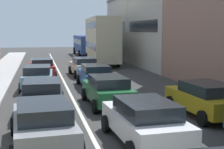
{
  "coord_description": "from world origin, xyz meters",
  "views": [
    {
      "loc": [
        -3.48,
        -3.64,
        3.76
      ],
      "look_at": [
        0.0,
        12.0,
        1.6
      ],
      "focal_mm": 53.41,
      "sensor_mm": 36.0,
      "label": 1
    }
  ],
  "objects_px": {
    "sedan_left_lane_third": "(42,94)",
    "sedan_right_lane_behind_truck": "(205,98)",
    "coupe_centre_lane_fourth": "(95,75)",
    "sedan_centre_lane_second": "(144,120)",
    "sedan_left_lane_fourth": "(38,76)",
    "sedan_left_lane_fifth": "(42,67)",
    "hatchback_centre_lane_third": "(107,90)",
    "bus_far_queue_secondary": "(85,43)",
    "bus_mid_queue_primary": "(101,38)",
    "wagon_left_lane_second": "(43,123)",
    "sedan_centre_lane_fifth": "(84,66)"
  },
  "relations": [
    {
      "from": "sedan_left_lane_fifth",
      "to": "bus_far_queue_secondary",
      "type": "bearing_deg",
      "value": -19.5
    },
    {
      "from": "sedan_centre_lane_second",
      "to": "hatchback_centre_lane_third",
      "type": "relative_size",
      "value": 1.01
    },
    {
      "from": "wagon_left_lane_second",
      "to": "bus_mid_queue_primary",
      "type": "relative_size",
      "value": 0.42
    },
    {
      "from": "coupe_centre_lane_fourth",
      "to": "sedan_centre_lane_fifth",
      "type": "xyz_separation_m",
      "value": [
        0.04,
        5.78,
        0.0
      ]
    },
    {
      "from": "sedan_centre_lane_fifth",
      "to": "sedan_left_lane_fifth",
      "type": "height_order",
      "value": "same"
    },
    {
      "from": "sedan_left_lane_third",
      "to": "bus_mid_queue_primary",
      "type": "distance_m",
      "value": 21.57
    },
    {
      "from": "sedan_left_lane_third",
      "to": "sedan_centre_lane_fifth",
      "type": "distance_m",
      "value": 12.26
    },
    {
      "from": "sedan_left_lane_fifth",
      "to": "sedan_right_lane_behind_truck",
      "type": "bearing_deg",
      "value": -156.61
    },
    {
      "from": "coupe_centre_lane_fourth",
      "to": "sedan_centre_lane_fifth",
      "type": "height_order",
      "value": "same"
    },
    {
      "from": "coupe_centre_lane_fourth",
      "to": "hatchback_centre_lane_third",
      "type": "bearing_deg",
      "value": 176.22
    },
    {
      "from": "hatchback_centre_lane_third",
      "to": "bus_mid_queue_primary",
      "type": "bearing_deg",
      "value": -11.79
    },
    {
      "from": "sedan_centre_lane_second",
      "to": "sedan_centre_lane_fifth",
      "type": "height_order",
      "value": "same"
    },
    {
      "from": "sedan_left_lane_fifth",
      "to": "bus_mid_queue_primary",
      "type": "relative_size",
      "value": 0.41
    },
    {
      "from": "wagon_left_lane_second",
      "to": "sedan_right_lane_behind_truck",
      "type": "xyz_separation_m",
      "value": [
        6.97,
        2.46,
        0.0
      ]
    },
    {
      "from": "wagon_left_lane_second",
      "to": "sedan_right_lane_behind_truck",
      "type": "relative_size",
      "value": 1.0
    },
    {
      "from": "sedan_centre_lane_second",
      "to": "bus_far_queue_secondary",
      "type": "height_order",
      "value": "bus_far_queue_secondary"
    },
    {
      "from": "sedan_centre_lane_second",
      "to": "sedan_left_lane_fourth",
      "type": "height_order",
      "value": "same"
    },
    {
      "from": "coupe_centre_lane_fourth",
      "to": "sedan_left_lane_fifth",
      "type": "bearing_deg",
      "value": 30.58
    },
    {
      "from": "sedan_right_lane_behind_truck",
      "to": "bus_mid_queue_primary",
      "type": "xyz_separation_m",
      "value": [
        -0.27,
        22.8,
        2.03
      ]
    },
    {
      "from": "coupe_centre_lane_fourth",
      "to": "sedan_centre_lane_second",
      "type": "bearing_deg",
      "value": 178.07
    },
    {
      "from": "wagon_left_lane_second",
      "to": "bus_far_queue_secondary",
      "type": "bearing_deg",
      "value": -13.73
    },
    {
      "from": "sedan_centre_lane_second",
      "to": "coupe_centre_lane_fourth",
      "type": "distance_m",
      "value": 11.19
    },
    {
      "from": "bus_far_queue_secondary",
      "to": "sedan_right_lane_behind_truck",
      "type": "bearing_deg",
      "value": -179.34
    },
    {
      "from": "sedan_left_lane_fourth",
      "to": "sedan_right_lane_behind_truck",
      "type": "relative_size",
      "value": 1.0
    },
    {
      "from": "coupe_centre_lane_fourth",
      "to": "bus_mid_queue_primary",
      "type": "relative_size",
      "value": 0.41
    },
    {
      "from": "sedan_right_lane_behind_truck",
      "to": "sedan_left_lane_fourth",
      "type": "bearing_deg",
      "value": 36.74
    },
    {
      "from": "sedan_left_lane_third",
      "to": "sedan_right_lane_behind_truck",
      "type": "height_order",
      "value": "same"
    },
    {
      "from": "wagon_left_lane_second",
      "to": "hatchback_centre_lane_third",
      "type": "relative_size",
      "value": 1.01
    },
    {
      "from": "sedan_right_lane_behind_truck",
      "to": "bus_mid_queue_primary",
      "type": "relative_size",
      "value": 0.41
    },
    {
      "from": "sedan_left_lane_fifth",
      "to": "wagon_left_lane_second",
      "type": "bearing_deg",
      "value": 176.78
    },
    {
      "from": "sedan_left_lane_fourth",
      "to": "sedan_right_lane_behind_truck",
      "type": "height_order",
      "value": "same"
    },
    {
      "from": "sedan_left_lane_fourth",
      "to": "sedan_centre_lane_fifth",
      "type": "height_order",
      "value": "same"
    },
    {
      "from": "sedan_centre_lane_second",
      "to": "sedan_left_lane_third",
      "type": "distance_m",
      "value": 6.15
    },
    {
      "from": "sedan_left_lane_fifth",
      "to": "bus_far_queue_secondary",
      "type": "xyz_separation_m",
      "value": [
        6.63,
        21.98,
        0.96
      ]
    },
    {
      "from": "bus_mid_queue_primary",
      "to": "bus_far_queue_secondary",
      "type": "height_order",
      "value": "bus_mid_queue_primary"
    },
    {
      "from": "sedan_centre_lane_second",
      "to": "sedan_centre_lane_fifth",
      "type": "bearing_deg",
      "value": -3.81
    },
    {
      "from": "sedan_left_lane_third",
      "to": "sedan_right_lane_behind_truck",
      "type": "xyz_separation_m",
      "value": [
        6.94,
        -2.38,
        0.0
      ]
    },
    {
      "from": "wagon_left_lane_second",
      "to": "sedan_centre_lane_fifth",
      "type": "bearing_deg",
      "value": -15.85
    },
    {
      "from": "sedan_centre_lane_second",
      "to": "coupe_centre_lane_fourth",
      "type": "xyz_separation_m",
      "value": [
        0.26,
        11.19,
        0.0
      ]
    },
    {
      "from": "wagon_left_lane_second",
      "to": "sedan_centre_lane_fifth",
      "type": "xyz_separation_m",
      "value": [
        3.56,
        16.59,
        0.0
      ]
    },
    {
      "from": "sedan_centre_lane_second",
      "to": "sedan_left_lane_fifth",
      "type": "distance_m",
      "value": 17.07
    },
    {
      "from": "sedan_left_lane_fifth",
      "to": "bus_far_queue_secondary",
      "type": "distance_m",
      "value": 22.98
    },
    {
      "from": "hatchback_centre_lane_third",
      "to": "sedan_left_lane_fifth",
      "type": "bearing_deg",
      "value": 13.76
    },
    {
      "from": "hatchback_centre_lane_third",
      "to": "sedan_right_lane_behind_truck",
      "type": "relative_size",
      "value": 0.99
    },
    {
      "from": "coupe_centre_lane_fourth",
      "to": "sedan_left_lane_fifth",
      "type": "distance_m",
      "value": 6.53
    },
    {
      "from": "sedan_left_lane_third",
      "to": "coupe_centre_lane_fourth",
      "type": "bearing_deg",
      "value": -28.52
    },
    {
      "from": "sedan_centre_lane_second",
      "to": "sedan_left_lane_fifth",
      "type": "relative_size",
      "value": 1.0
    },
    {
      "from": "sedan_right_lane_behind_truck",
      "to": "sedan_left_lane_fifth",
      "type": "bearing_deg",
      "value": 23.2
    },
    {
      "from": "sedan_left_lane_fifth",
      "to": "sedan_centre_lane_second",
      "type": "bearing_deg",
      "value": -172.16
    },
    {
      "from": "sedan_left_lane_fifth",
      "to": "sedan_right_lane_behind_truck",
      "type": "xyz_separation_m",
      "value": [
        6.83,
        -13.93,
        0.0
      ]
    }
  ]
}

